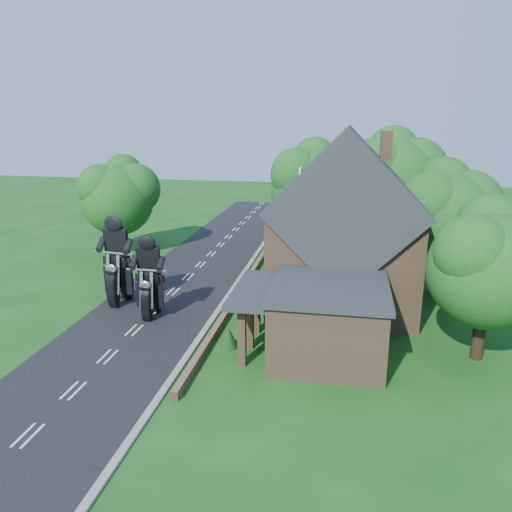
% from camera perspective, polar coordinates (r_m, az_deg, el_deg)
% --- Properties ---
extents(ground, '(120.00, 120.00, 0.00)m').
position_cam_1_polar(ground, '(26.99, -13.74, -8.26)').
color(ground, '#154A14').
rests_on(ground, ground).
extents(road, '(7.00, 80.00, 0.02)m').
position_cam_1_polar(road, '(26.99, -13.74, -8.24)').
color(road, black).
rests_on(road, ground).
extents(kerb, '(0.30, 80.00, 0.12)m').
position_cam_1_polar(kerb, '(25.76, -6.22, -8.94)').
color(kerb, gray).
rests_on(kerb, ground).
extents(garden_wall, '(0.30, 22.00, 0.40)m').
position_cam_1_polar(garden_wall, '(30.00, -2.31, -4.88)').
color(garden_wall, '#886145').
rests_on(garden_wall, ground).
extents(house, '(9.54, 8.64, 10.24)m').
position_cam_1_polar(house, '(29.08, 10.04, 2.74)').
color(house, '#886145').
rests_on(house, ground).
extents(annex, '(7.05, 5.94, 3.44)m').
position_cam_1_polar(annex, '(23.38, 7.96, -7.08)').
color(annex, '#886145').
rests_on(annex, ground).
extents(tree_annex_side, '(5.64, 5.20, 7.48)m').
position_cam_1_polar(tree_annex_side, '(24.17, 25.80, -0.45)').
color(tree_annex_side, black).
rests_on(tree_annex_side, ground).
extents(tree_house_right, '(6.51, 6.00, 8.40)m').
position_cam_1_polar(tree_house_right, '(32.05, 21.29, 4.66)').
color(tree_house_right, black).
rests_on(tree_house_right, ground).
extents(tree_behind_house, '(7.81, 7.20, 10.08)m').
position_cam_1_polar(tree_behind_house, '(38.92, 15.88, 8.50)').
color(tree_behind_house, black).
rests_on(tree_behind_house, ground).
extents(tree_behind_left, '(6.94, 6.40, 9.16)m').
position_cam_1_polar(tree_behind_left, '(39.87, 6.99, 8.42)').
color(tree_behind_left, black).
rests_on(tree_behind_left, ground).
extents(tree_far_road, '(6.08, 5.60, 7.84)m').
position_cam_1_polar(tree_far_road, '(40.85, -15.03, 6.91)').
color(tree_far_road, black).
rests_on(tree_far_road, ground).
extents(shrub_a, '(0.90, 0.90, 1.10)m').
position_cam_1_polar(shrub_a, '(24.27, -3.15, -9.20)').
color(shrub_a, '#103413').
rests_on(shrub_a, ground).
extents(shrub_b, '(0.90, 0.90, 1.10)m').
position_cam_1_polar(shrub_b, '(26.50, -1.87, -6.95)').
color(shrub_b, '#103413').
rests_on(shrub_b, ground).
extents(shrub_c, '(0.90, 0.90, 1.10)m').
position_cam_1_polar(shrub_c, '(28.77, -0.81, -5.06)').
color(shrub_c, '#103413').
rests_on(shrub_c, ground).
extents(shrub_d, '(0.90, 0.90, 1.10)m').
position_cam_1_polar(shrub_d, '(33.41, 0.87, -2.04)').
color(shrub_d, '#103413').
rests_on(shrub_d, ground).
extents(shrub_e, '(0.90, 0.90, 1.10)m').
position_cam_1_polar(shrub_e, '(35.76, 1.54, -0.83)').
color(shrub_e, '#103413').
rests_on(shrub_e, ground).
extents(shrub_f, '(0.90, 0.90, 1.10)m').
position_cam_1_polar(shrub_f, '(38.14, 2.13, 0.23)').
color(shrub_f, '#103413').
rests_on(shrub_f, ground).
extents(motorcycle_lead, '(0.39, 1.51, 1.40)m').
position_cam_1_polar(motorcycle_lead, '(28.22, -11.86, -5.51)').
color(motorcycle_lead, black).
rests_on(motorcycle_lead, ground).
extents(motorcycle_follow, '(0.61, 1.75, 1.60)m').
position_cam_1_polar(motorcycle_follow, '(30.58, -15.25, -3.85)').
color(motorcycle_follow, black).
rests_on(motorcycle_follow, ground).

